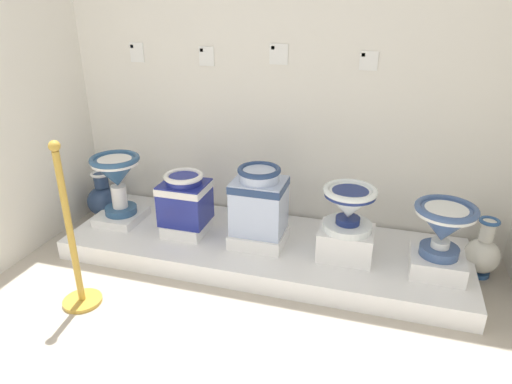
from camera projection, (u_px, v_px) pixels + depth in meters
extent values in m
cube|color=white|center=(284.00, 39.00, 3.17)|extent=(3.51, 0.06, 2.93)
cube|color=white|center=(264.00, 249.00, 3.29)|extent=(2.80, 0.89, 0.14)
cube|color=white|center=(122.00, 216.00, 3.55)|extent=(0.31, 0.35, 0.06)
cylinder|color=#2E547F|center=(121.00, 210.00, 3.52)|extent=(0.24, 0.24, 0.05)
cylinder|color=white|center=(119.00, 196.00, 3.48)|extent=(0.11, 0.11, 0.17)
cone|color=#2E547F|center=(116.00, 173.00, 3.40)|extent=(0.35, 0.35, 0.21)
cylinder|color=white|center=(115.00, 162.00, 3.37)|extent=(0.35, 0.35, 0.03)
torus|color=#2E547F|center=(114.00, 159.00, 3.36)|extent=(0.37, 0.37, 0.04)
cylinder|color=white|center=(115.00, 160.00, 3.36)|extent=(0.25, 0.25, 0.01)
cube|color=white|center=(187.00, 227.00, 3.36)|extent=(0.29, 0.31, 0.09)
cube|color=navy|center=(185.00, 202.00, 3.29)|extent=(0.32, 0.29, 0.30)
cube|color=white|center=(184.00, 188.00, 3.24)|extent=(0.33, 0.30, 0.05)
cylinder|color=navy|center=(184.00, 180.00, 3.22)|extent=(0.26, 0.26, 0.05)
torus|color=white|center=(184.00, 176.00, 3.21)|extent=(0.28, 0.28, 0.04)
cube|color=white|center=(259.00, 236.00, 3.22)|extent=(0.37, 0.34, 0.10)
cube|color=silver|center=(259.00, 206.00, 3.13)|extent=(0.35, 0.30, 0.37)
cube|color=navy|center=(259.00, 185.00, 3.07)|extent=(0.36, 0.30, 0.05)
cylinder|color=silver|center=(259.00, 175.00, 3.04)|extent=(0.27, 0.27, 0.07)
torus|color=navy|center=(259.00, 170.00, 3.02)|extent=(0.29, 0.29, 0.04)
cube|color=white|center=(346.00, 243.00, 3.03)|extent=(0.35, 0.29, 0.20)
cylinder|color=white|center=(347.00, 226.00, 2.98)|extent=(0.32, 0.32, 0.05)
cylinder|color=navy|center=(348.00, 220.00, 2.96)|extent=(0.16, 0.16, 0.04)
cone|color=white|center=(349.00, 204.00, 2.92)|extent=(0.33, 0.33, 0.19)
cylinder|color=navy|center=(350.00, 194.00, 2.89)|extent=(0.32, 0.32, 0.03)
torus|color=white|center=(350.00, 191.00, 2.88)|extent=(0.34, 0.34, 0.04)
cylinder|color=navy|center=(350.00, 191.00, 2.88)|extent=(0.23, 0.23, 0.01)
cube|color=white|center=(437.00, 263.00, 2.87)|extent=(0.33, 0.32, 0.13)
cylinder|color=#3E588B|center=(439.00, 251.00, 2.83)|extent=(0.24, 0.24, 0.06)
cylinder|color=white|center=(440.00, 244.00, 2.81)|extent=(0.11, 0.11, 0.05)
cone|color=#3E588B|center=(444.00, 225.00, 2.76)|extent=(0.36, 0.36, 0.22)
cylinder|color=white|center=(446.00, 212.00, 2.73)|extent=(0.35, 0.35, 0.03)
torus|color=#3E588B|center=(447.00, 209.00, 2.72)|extent=(0.37, 0.37, 0.04)
cylinder|color=white|center=(447.00, 209.00, 2.72)|extent=(0.25, 0.25, 0.01)
cube|color=white|center=(137.00, 52.00, 3.49)|extent=(0.11, 0.01, 0.14)
cube|color=#386BAD|center=(132.00, 46.00, 3.48)|extent=(0.02, 0.01, 0.02)
cube|color=white|center=(207.00, 56.00, 3.35)|extent=(0.12, 0.01, 0.14)
cube|color=slate|center=(202.00, 50.00, 3.34)|extent=(0.02, 0.01, 0.02)
cube|color=white|center=(279.00, 54.00, 3.19)|extent=(0.13, 0.01, 0.14)
cube|color=#5B9E4C|center=(273.00, 48.00, 3.18)|extent=(0.02, 0.01, 0.02)
cube|color=white|center=(369.00, 61.00, 3.04)|extent=(0.12, 0.01, 0.13)
cube|color=#5B9E4C|center=(363.00, 55.00, 3.03)|extent=(0.02, 0.01, 0.02)
cylinder|color=white|center=(106.00, 216.00, 3.90)|extent=(0.16, 0.16, 0.03)
ellipsoid|color=navy|center=(104.00, 201.00, 3.84)|extent=(0.27, 0.27, 0.25)
cylinder|color=navy|center=(101.00, 180.00, 3.77)|extent=(0.12, 0.12, 0.11)
torus|color=white|center=(100.00, 174.00, 3.74)|extent=(0.16, 0.16, 0.02)
cylinder|color=#2D5797|center=(478.00, 273.00, 3.11)|extent=(0.14, 0.14, 0.03)
ellipsoid|color=white|center=(482.00, 256.00, 3.05)|extent=(0.23, 0.23, 0.24)
cylinder|color=white|center=(488.00, 231.00, 2.98)|extent=(0.09, 0.09, 0.14)
torus|color=#2D5797|center=(490.00, 221.00, 2.95)|extent=(0.13, 0.13, 0.02)
cylinder|color=gold|center=(83.00, 301.00, 2.83)|extent=(0.23, 0.23, 0.02)
cylinder|color=gold|center=(70.00, 231.00, 2.63)|extent=(0.04, 0.04, 0.96)
sphere|color=gold|center=(54.00, 146.00, 2.43)|extent=(0.06, 0.06, 0.06)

